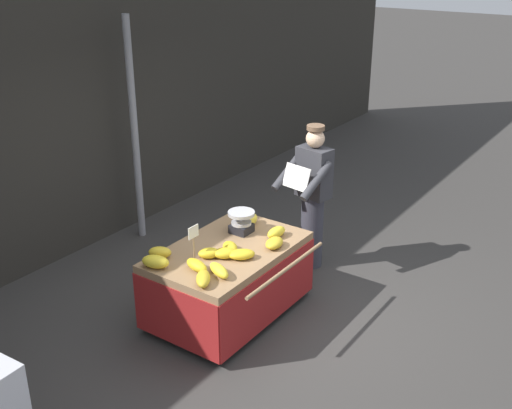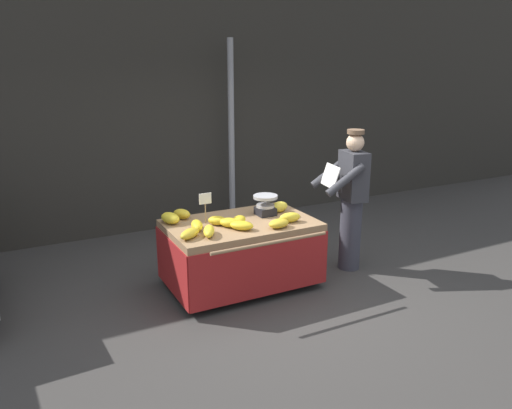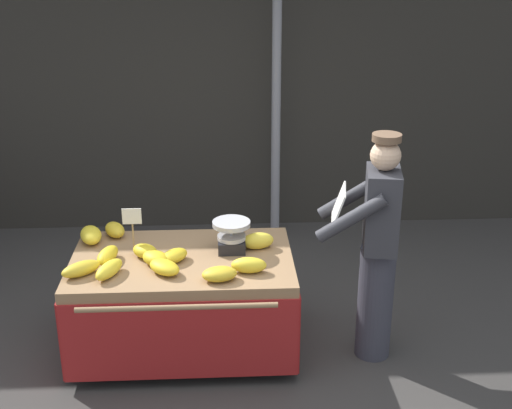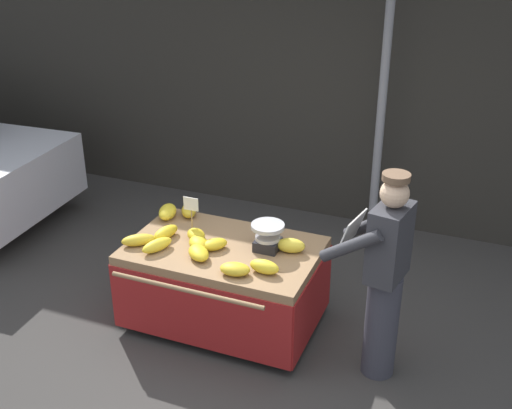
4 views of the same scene
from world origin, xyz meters
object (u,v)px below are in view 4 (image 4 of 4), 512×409
Objects in this scene: street_pole at (381,116)px; banana_bunch_11 at (189,211)px; banana_bunch_0 at (138,240)px; banana_bunch_1 at (199,253)px; banana_bunch_7 at (264,267)px; banana_bunch_2 at (166,232)px; vendor_person at (384,277)px; banana_cart at (224,268)px; banana_bunch_9 at (291,245)px; banana_bunch_8 at (168,212)px; price_sign at (191,207)px; weighing_scale at (268,237)px; banana_bunch_3 at (199,243)px; banana_bunch_4 at (214,244)px; banana_bunch_10 at (157,245)px; banana_bunch_5 at (235,269)px; banana_bunch_6 at (196,235)px.

banana_bunch_11 is (-1.39, -1.67, -0.58)m from street_pole.
banana_bunch_1 is (0.57, -0.00, -0.00)m from banana_bunch_0.
banana_bunch_0 is 1.16m from banana_bunch_7.
vendor_person is at bearing -3.24° from banana_bunch_2.
banana_cart is 6.38× the size of banana_bunch_1.
banana_bunch_8 is at bearing 171.77° from banana_bunch_9.
banana_bunch_0 is at bearing -102.35° from banana_bunch_11.
street_pole is 2.33m from price_sign.
street_pole is 2.84m from banana_bunch_0.
weighing_scale is 0.38m from banana_bunch_7.
banana_bunch_0 is at bearing -164.37° from banana_bunch_3.
banana_bunch_4 reaches higher than banana_cart.
banana_bunch_1 is at bearing 3.17° from banana_bunch_10.
banana_bunch_10 is at bearing -156.58° from weighing_scale.
banana_bunch_2 is 1.21× the size of banana_bunch_11.
banana_bunch_11 is (-1.01, 0.67, 0.00)m from banana_bunch_7.
banana_cart is 0.77m from banana_bunch_0.
banana_bunch_2 reaches higher than banana_cart.
banana_bunch_0 is at bearing -160.50° from banana_cart.
banana_cart is at bearing 28.78° from banana_bunch_10.
banana_bunch_5 is at bearing -103.29° from street_pole.
banana_bunch_8 is at bearing 154.24° from banana_bunch_7.
banana_bunch_11 is at bearing 165.52° from banana_bunch_9.
price_sign reaches higher than banana_bunch_6.
banana_bunch_4 is at bearing -44.32° from banana_bunch_11.
banana_bunch_0 is 0.98× the size of banana_bunch_10.
banana_bunch_10 is (-0.22, -0.29, 0.00)m from banana_bunch_6.
vendor_person is at bearing -3.29° from banana_bunch_4.
banana_bunch_3 is at bearing -52.32° from price_sign.
banana_bunch_9 reaches higher than banana_bunch_5.
banana_bunch_11 is (-0.43, 0.66, 0.01)m from banana_bunch_1.
banana_bunch_1 is at bearing -150.83° from banana_bunch_9.
banana_bunch_7 is 0.85× the size of banana_bunch_10.
banana_bunch_6 is (-0.22, 0.09, 0.00)m from banana_bunch_4.
vendor_person is at bearing -5.91° from banana_bunch_6.
banana_bunch_3 is at bearing -38.18° from banana_bunch_8.
banana_cart is at bearing 174.01° from vendor_person.
banana_bunch_11 reaches higher than banana_cart.
street_pole is 10.43× the size of banana_bunch_2.
banana_cart is at bearing -20.10° from price_sign.
price_sign reaches higher than banana_bunch_0.
vendor_person is (0.92, 0.11, 0.06)m from banana_bunch_7.
street_pole is at bearing 67.18° from banana_bunch_4.
banana_bunch_4 is at bearing -112.82° from street_pole.
price_sign is 0.53m from banana_bunch_0.
banana_bunch_9 reaches higher than banana_bunch_1.
banana_cart is 0.27m from banana_bunch_4.
banana_bunch_9 is at bearing 161.80° from vendor_person.
street_pole reaches higher than banana_bunch_10.
price_sign is 1.27× the size of banana_bunch_2.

